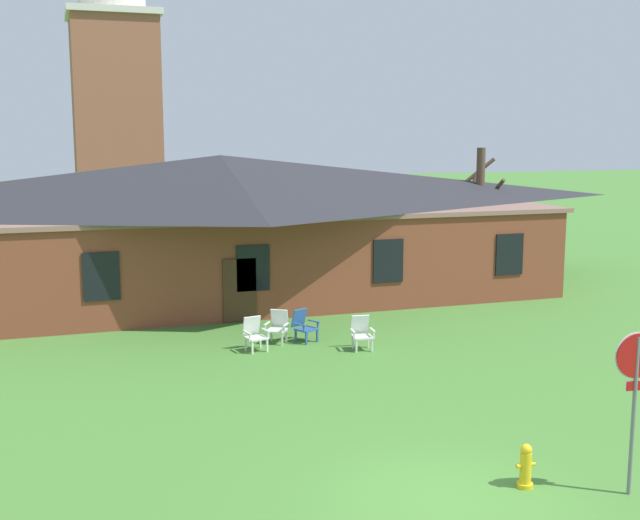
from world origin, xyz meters
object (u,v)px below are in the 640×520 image
lawn_chair_by_porch (254,333)px  lawn_chair_near_door (278,326)px  lawn_chair_middle (361,332)px  stop_sign (636,380)px  fire_hydrant (526,467)px  lawn_chair_left_end (303,325)px

lawn_chair_by_porch → lawn_chair_near_door: same height
lawn_chair_by_porch → lawn_chair_middle: bearing=-16.0°
lawn_chair_near_door → stop_sign: bearing=-75.3°
lawn_chair_near_door → lawn_chair_middle: same height
stop_sign → lawn_chair_by_porch: bearing=109.6°
lawn_chair_by_porch → fire_hydrant: 10.40m
lawn_chair_middle → fire_hydrant: 9.31m
lawn_chair_by_porch → lawn_chair_near_door: bearing=36.5°
fire_hydrant → lawn_chair_middle: bearing=86.5°
stop_sign → lawn_chair_left_end: stop_sign is taller
lawn_chair_by_porch → lawn_chair_middle: 3.04m
lawn_chair_by_porch → lawn_chair_left_end: same height
stop_sign → fire_hydrant: stop_sign is taller
lawn_chair_near_door → lawn_chair_middle: size_ratio=1.00×
lawn_chair_near_door → lawn_chair_left_end: same height
lawn_chair_near_door → fire_hydrant: bearing=-82.1°
lawn_chair_near_door → fire_hydrant: (1.49, -10.77, -0.12)m
stop_sign → lawn_chair_middle: stop_sign is taller
lawn_chair_middle → fire_hydrant: lawn_chair_middle is taller
stop_sign → lawn_chair_near_door: bearing=104.7°
lawn_chair_by_porch → stop_sign: bearing=-70.4°
lawn_chair_middle → lawn_chair_near_door: bearing=144.3°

